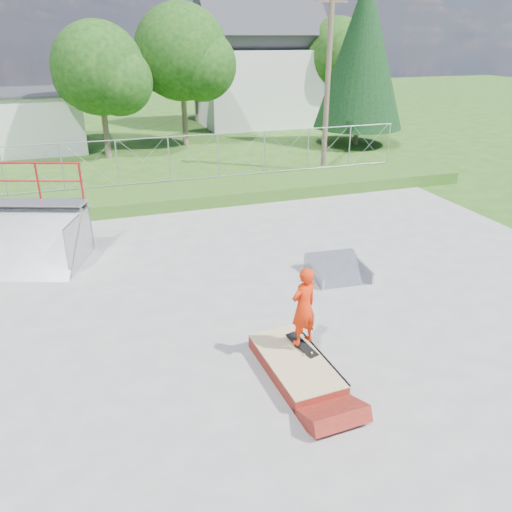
{
  "coord_description": "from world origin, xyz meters",
  "views": [
    {
      "loc": [
        -2.99,
        -9.16,
        5.91
      ],
      "look_at": [
        0.47,
        1.1,
        1.1
      ],
      "focal_mm": 35.0,
      "sensor_mm": 36.0,
      "label": 1
    }
  ],
  "objects_px": {
    "quarter_pipe": "(26,221)",
    "flat_bank_ramp": "(338,270)",
    "grind_box": "(295,365)",
    "skater": "(304,310)"
  },
  "relations": [
    {
      "from": "grind_box",
      "to": "quarter_pipe",
      "type": "height_order",
      "value": "quarter_pipe"
    },
    {
      "from": "grind_box",
      "to": "quarter_pipe",
      "type": "xyz_separation_m",
      "value": [
        -5.03,
        6.79,
        1.17
      ]
    },
    {
      "from": "grind_box",
      "to": "flat_bank_ramp",
      "type": "xyz_separation_m",
      "value": [
        2.68,
        3.45,
        0.05
      ]
    },
    {
      "from": "quarter_pipe",
      "to": "skater",
      "type": "relative_size",
      "value": 1.69
    },
    {
      "from": "quarter_pipe",
      "to": "skater",
      "type": "bearing_deg",
      "value": -31.08
    },
    {
      "from": "grind_box",
      "to": "skater",
      "type": "distance_m",
      "value": 1.08
    },
    {
      "from": "quarter_pipe",
      "to": "flat_bank_ramp",
      "type": "height_order",
      "value": "quarter_pipe"
    },
    {
      "from": "quarter_pipe",
      "to": "skater",
      "type": "distance_m",
      "value": 8.38
    },
    {
      "from": "skater",
      "to": "grind_box",
      "type": "bearing_deg",
      "value": 29.92
    },
    {
      "from": "flat_bank_ramp",
      "to": "skater",
      "type": "xyz_separation_m",
      "value": [
        -2.41,
        -3.15,
        0.95
      ]
    }
  ]
}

